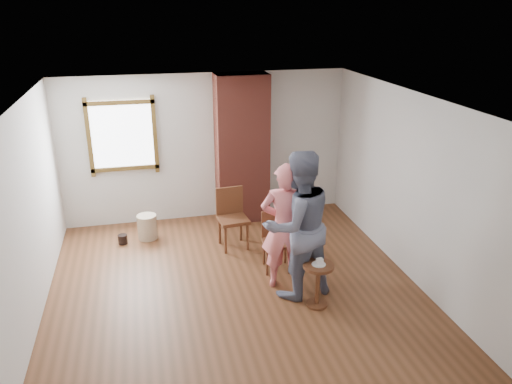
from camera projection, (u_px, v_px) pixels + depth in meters
ground at (237, 294)px, 6.76m from camera, size 5.50×5.50×0.00m
room_shell at (222, 154)px, 6.64m from camera, size 5.04×5.52×2.62m
brick_chimney at (242, 149)px, 8.69m from camera, size 0.90×0.50×2.60m
stoneware_crock at (147, 227)px, 8.29m from camera, size 0.35×0.35×0.41m
dark_pot at (123, 239)px, 8.15m from camera, size 0.17×0.17×0.15m
dining_chair_left at (232, 214)px, 7.95m from camera, size 0.49×0.49×0.96m
dining_chair_right at (276, 238)px, 7.30m from camera, size 0.44×0.44×0.85m
side_table at (318, 278)px, 6.38m from camera, size 0.40×0.40×0.60m
cake_plate at (319, 264)px, 6.31m from camera, size 0.18×0.18×0.01m
cake_slice at (320, 262)px, 6.30m from camera, size 0.08×0.07×0.06m
man at (298, 225)px, 6.45m from camera, size 1.13×0.96×2.01m
person_pink at (285, 227)px, 6.66m from camera, size 0.76×0.61×1.79m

